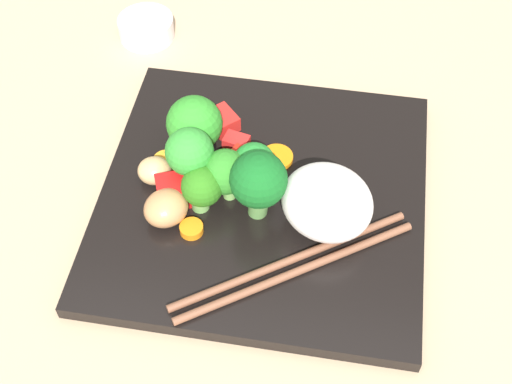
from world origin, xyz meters
The scene contains 21 objects.
ground_plane centered at (0.00, 0.00, -1.00)cm, with size 110.00×110.00×2.00cm, color tan.
square_plate centered at (0.00, 0.00, 0.68)cm, with size 28.46×28.46×1.37cm, color black.
rice_mound centered at (-5.70, 2.56, 4.34)cm, with size 7.77×6.93×5.94cm, color white.
broccoli_floret_0 centered at (6.33, -0.44, 5.42)cm, with size 4.20×4.20×6.48cm.
broccoli_floret_1 centered at (0.85, -0.57, 4.21)cm, with size 3.82×3.82×4.96cm.
broccoli_floret_2 centered at (6.82, -4.03, 4.81)cm, with size 5.06×5.06×6.10cm.
broccoli_floret_3 centered at (0.15, 2.68, 6.14)cm, with size 4.79×4.79×7.54cm.
broccoli_floret_4 centered at (4.90, 2.27, 3.92)cm, with size 3.60×3.60×4.51cm.
broccoli_floret_5 centered at (3.12, 0.69, 4.34)cm, with size 3.99×3.99×5.04cm.
carrot_slice_0 centered at (-0.68, -4.04, 1.59)cm, with size 3.01×3.01×0.45cm, color orange.
carrot_slice_1 centered at (9.30, -2.09, 1.58)cm, with size 2.36×2.36×0.42cm, color orange.
carrot_slice_2 centered at (5.35, 5.11, 1.73)cm, with size 2.01×2.01×0.72cm, color orange.
pepper_chunk_0 centered at (4.13, -1.15, 1.97)cm, with size 2.58×1.81×1.20cm, color red.
pepper_chunk_1 centered at (2.72, -2.65, 2.08)cm, with size 2.58×1.88×1.42cm, color red.
pepper_chunk_2 centered at (5.01, -7.35, 2.15)cm, with size 2.88×2.34×1.56cm, color red.
pepper_chunk_3 centered at (3.23, -4.92, 2.01)cm, with size 2.25×1.61×1.28cm, color red.
pepper_chunk_4 centered at (7.58, 2.00, 2.55)cm, with size 2.59×2.76×2.35cm, color red.
chicken_piece_0 centered at (9.72, 0.43, 2.55)cm, with size 3.04×2.76×2.37cm, color tan.
chicken_piece_1 centered at (7.70, 4.06, 2.80)cm, with size 3.94×3.55×2.86cm, color tan.
chopstick_pair centered at (-3.63, 7.44, 1.71)cm, with size 18.86×13.51×0.68cm.
sauce_cup centered at (15.99, -20.83, 1.13)cm, with size 6.02×6.02×2.26cm, color silver.
Camera 1 is at (-5.33, 38.26, 50.45)cm, focal length 49.49 mm.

